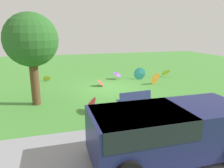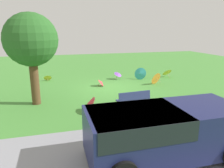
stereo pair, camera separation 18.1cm
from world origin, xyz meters
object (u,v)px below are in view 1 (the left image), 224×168
Objects in this scene: parasol_yellow_0 at (166,72)px; parasol_yellow_1 at (47,78)px; parasol_teal_0 at (139,73)px; parasol_red_1 at (101,82)px; parasol_red_0 at (90,104)px; van_dark at (164,129)px; park_bench at (134,100)px; parasol_purple_0 at (117,74)px; shade_tree at (31,41)px; parasol_orange_0 at (154,78)px.

parasol_yellow_0 is 9.27m from parasol_yellow_1.
parasol_yellow_1 is at bearing -7.56° from parasol_yellow_0.
parasol_teal_0 is (2.37, 0.17, 0.03)m from parasol_yellow_0.
parasol_teal_0 is 3.52m from parasol_red_1.
parasol_red_0 is (-1.95, 7.03, 0.14)m from parasol_yellow_1.
park_bench is (-0.69, -3.93, -0.45)m from van_dark.
parasol_red_0 is 6.89m from parasol_purple_0.
parasol_red_0 is at bearing 49.15° from parasol_teal_0.
parasol_yellow_1 is 0.89× the size of parasol_red_1.
park_bench reaches higher than parasol_yellow_1.
parasol_yellow_1 is (3.37, -11.15, -0.66)m from van_dark.
shade_tree is at bearing 32.78° from parasol_red_1.
parasol_yellow_0 is 5.83m from parasol_red_1.
parasol_purple_0 is (-5.67, -4.22, -2.77)m from shade_tree.
parasol_purple_0 is at bearing -100.38° from park_bench.
shade_tree reaches higher than parasol_yellow_1.
van_dark is at bearing 70.52° from parasol_teal_0.
parasol_purple_0 is (-3.26, -6.07, 0.03)m from parasol_red_0.
park_bench is at bearing 64.61° from parasol_teal_0.
parasol_orange_0 is (-7.71, -2.10, -2.75)m from shade_tree.
parasol_red_1 is at bearing 13.72° from parasol_yellow_0.
parasol_orange_0 reaches higher than parasol_yellow_1.
parasol_red_1 is (3.29, 1.22, -0.20)m from parasol_teal_0.
park_bench is 4.65m from parasol_red_1.
park_bench is 6.45m from parasol_teal_0.
parasol_red_0 is (-2.41, 1.85, -2.80)m from shade_tree.
parasol_purple_0 is at bearing -15.04° from parasol_teal_0.
shade_tree reaches higher than van_dark.
parasol_teal_0 is at bearing -109.48° from van_dark.
parasol_yellow_1 is at bearing -74.49° from parasol_red_0.
park_bench reaches higher than parasol_orange_0.
parasol_teal_0 reaches higher than parasol_red_0.
parasol_red_0 is at bearing 38.72° from parasol_yellow_0.
parasol_teal_0 is at bearing -115.39° from park_bench.
parasol_yellow_0 is 1.01× the size of parasol_red_0.
parasol_orange_0 is 1.12× the size of parasol_yellow_0.
park_bench is at bearing 52.43° from parasol_orange_0.
parasol_yellow_0 is (-5.82, -9.93, -0.49)m from van_dark.
parasol_teal_0 is (-6.82, 1.39, 0.21)m from parasol_yellow_1.
parasol_purple_0 is (1.62, -0.43, -0.04)m from parasol_teal_0.
parasol_teal_0 is at bearing 168.52° from parasol_yellow_1.
parasol_purple_0 is at bearing -118.21° from parasol_red_0.
shade_tree is 5.28× the size of parasol_red_0.
van_dark is 5.38× the size of parasol_red_0.
van_dark is at bearing 88.95° from parasol_red_1.
parasol_red_0 reaches higher than parasol_yellow_0.
parasol_red_0 reaches higher than parasol_purple_0.
van_dark is at bearing 106.83° from parasol_yellow_1.
park_bench is 1.60× the size of parasol_teal_0.
parasol_orange_0 is 1.69× the size of parasol_yellow_1.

